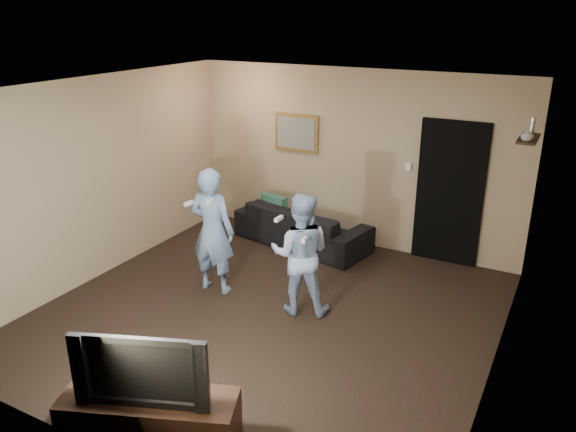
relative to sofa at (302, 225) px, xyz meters
The scene contains 19 objects.
ground 2.16m from the sofa, 74.16° to the right, with size 5.00×5.00×0.00m, color black.
ceiling 3.14m from the sofa, 74.16° to the right, with size 5.00×5.00×0.04m, color silver.
wall_back 1.24m from the sofa, 37.51° to the left, with size 5.00×0.04×2.60m, color tan.
wall_front 4.70m from the sofa, 82.71° to the right, with size 5.00×0.04×2.60m, color tan.
wall_left 2.98m from the sofa, 133.05° to the right, with size 0.04×5.00×2.60m, color tan.
wall_right 3.84m from the sofa, 33.67° to the right, with size 0.04×5.00×2.60m, color tan.
sofa is the anchor object (origin of this frame).
throw_pillow 0.51m from the sofa, behind, with size 0.43×0.14×0.43m, color #184A40.
painting_frame 1.40m from the sofa, 126.97° to the left, with size 0.72×0.05×0.57m, color olive.
painting_canvas 1.39m from the sofa, 128.81° to the left, with size 0.62×0.01×0.47m, color slate.
doorway 2.19m from the sofa, 11.59° to the left, with size 0.90×0.06×2.00m, color black.
light_switch 1.80m from the sofa, 16.41° to the left, with size 0.08×0.02×0.12m, color silver.
wall_shelf 3.43m from the sofa, ahead, with size 0.20×0.60×0.03m, color black.
shelf_vase 3.49m from the sofa, ahead, with size 0.13×0.13×0.14m, color #A8A8AD.
shelf_figurine 3.47m from the sofa, ahead, with size 0.06×0.06×0.18m, color silver.
tv_console 4.42m from the sofa, 79.09° to the right, with size 1.40×0.45×0.50m, color black.
television 4.45m from the sofa, 79.09° to the right, with size 1.06×0.14×0.61m, color black.
wii_player_left 1.92m from the sofa, 99.85° to the right, with size 0.61×0.50×1.60m.
wii_player_right 2.03m from the sofa, 63.79° to the right, with size 0.85×0.75×1.45m.
Camera 1 is at (2.94, -4.97, 3.38)m, focal length 35.00 mm.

